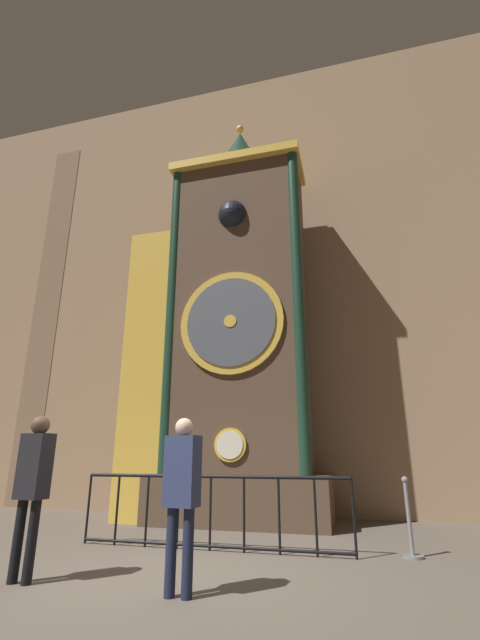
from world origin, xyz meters
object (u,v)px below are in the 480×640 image
at_px(stanchion_post, 410,531).
at_px(visitor_near, 33,478).
at_px(visitor_far, 182,486).
at_px(clock_tower, 224,330).

bearing_deg(stanchion_post, visitor_near, -150.48).
xyz_separation_m(visitor_near, visitor_far, (1.84, 0.00, -0.05)).
height_order(clock_tower, stanchion_post, clock_tower).
relative_size(visitor_far, stanchion_post, 1.65).
relative_size(clock_tower, visitor_near, 5.48).
xyz_separation_m(visitor_far, stanchion_post, (2.39, 2.39, -0.68)).
distance_m(clock_tower, visitor_near, 5.52).
height_order(visitor_near, stanchion_post, visitor_near).
height_order(clock_tower, visitor_near, clock_tower).
bearing_deg(clock_tower, visitor_near, -100.68).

